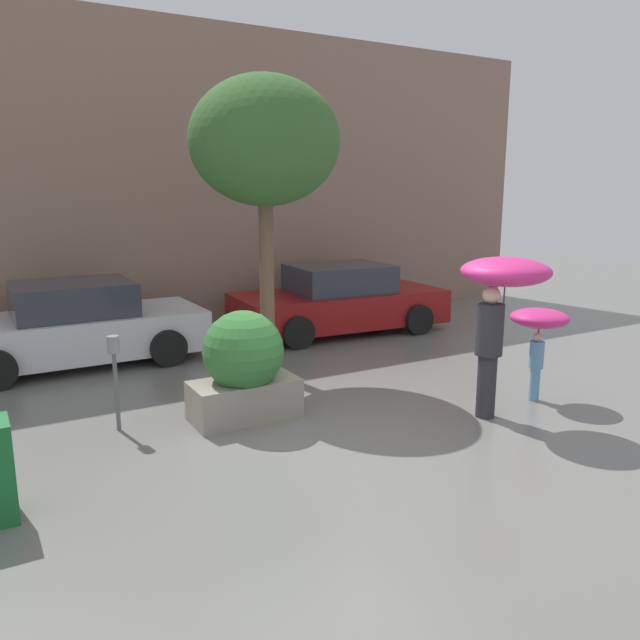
{
  "coord_description": "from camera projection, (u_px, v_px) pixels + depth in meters",
  "views": [
    {
      "loc": [
        -3.52,
        -5.75,
        2.84
      ],
      "look_at": [
        0.7,
        1.6,
        1.05
      ],
      "focal_mm": 35.0,
      "sensor_mm": 36.0,
      "label": 1
    }
  ],
  "objects": [
    {
      "name": "parking_meter",
      "position": [
        114.0,
        363.0,
        7.3
      ],
      "size": [
        0.14,
        0.14,
        1.16
      ],
      "color": "#595B60",
      "rests_on": "ground"
    },
    {
      "name": "planter_box",
      "position": [
        244.0,
        366.0,
        7.72
      ],
      "size": [
        1.33,
        1.01,
        1.38
      ],
      "color": "gray",
      "rests_on": "ground"
    },
    {
      "name": "person_adult",
      "position": [
        501.0,
        290.0,
        7.58
      ],
      "size": [
        1.08,
        1.08,
        2.03
      ],
      "rotation": [
        0.0,
        0.0,
        -0.59
      ],
      "color": "#2D2D33",
      "rests_on": "ground"
    },
    {
      "name": "street_tree",
      "position": [
        265.0,
        143.0,
        9.05
      ],
      "size": [
        2.21,
        2.21,
        4.45
      ],
      "color": "brown",
      "rests_on": "ground"
    },
    {
      "name": "parked_car_near",
      "position": [
        75.0,
        327.0,
        10.2
      ],
      "size": [
        4.08,
        2.02,
        1.36
      ],
      "rotation": [
        0.0,
        0.0,
        1.58
      ],
      "color": "silver",
      "rests_on": "ground"
    },
    {
      "name": "parked_car_far",
      "position": [
        339.0,
        302.0,
        12.51
      ],
      "size": [
        4.32,
        2.2,
        1.36
      ],
      "rotation": [
        0.0,
        0.0,
        1.5
      ],
      "color": "maroon",
      "rests_on": "ground"
    },
    {
      "name": "ground_plane",
      "position": [
        336.0,
        440.0,
        7.18
      ],
      "size": [
        40.0,
        40.0,
        0.0
      ],
      "primitive_type": "plane",
      "color": "slate"
    },
    {
      "name": "person_child",
      "position": [
        539.0,
        324.0,
        8.39
      ],
      "size": [
        0.78,
        0.78,
        1.26
      ],
      "rotation": [
        0.0,
        0.0,
        0.69
      ],
      "color": "#669ED1",
      "rests_on": "ground"
    },
    {
      "name": "building_facade",
      "position": [
        163.0,
        180.0,
        12.07
      ],
      "size": [
        18.0,
        0.3,
        6.0
      ],
      "color": "#8C6B5B",
      "rests_on": "ground"
    }
  ]
}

